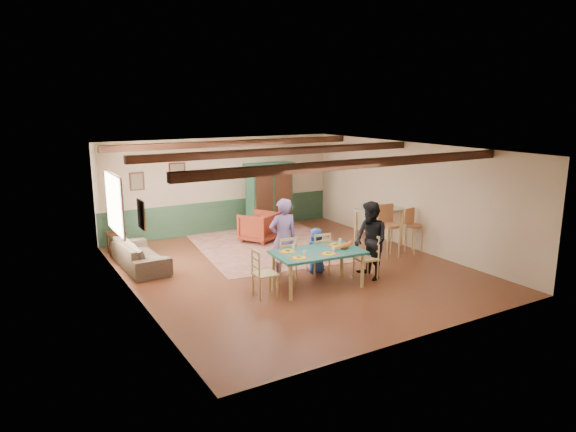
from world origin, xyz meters
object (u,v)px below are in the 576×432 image
person_woman (371,241)px  table_lamp (115,222)px  dining_chair_end_left (265,273)px  bar_stool_left (390,231)px  person_man (283,239)px  cat (344,245)px  sofa (140,254)px  dining_chair_far_right (318,253)px  person_child (316,251)px  counter_table (379,228)px  bar_stool_right (414,231)px  end_table (117,243)px  armoire (269,198)px  armchair (259,227)px  dining_chair_end_right (366,257)px  dining_chair_far_left (285,258)px  dining_table (318,269)px

person_woman → table_lamp: bearing=-132.6°
dining_chair_end_left → bar_stool_left: size_ratio=0.75×
person_man → cat: 1.32m
cat → sofa: 4.68m
dining_chair_far_right → person_child: bearing=-90.0°
sofa → counter_table: size_ratio=1.74×
dining_chair_far_right → bar_stool_right: (2.99, 0.19, 0.07)m
cat → bar_stool_right: bearing=24.2°
person_woman → end_table: bearing=-132.6°
cat → end_table: (-3.53, 4.65, -0.57)m
table_lamp → bar_stool_right: size_ratio=0.46×
armoire → armchair: 1.27m
person_child → end_table: person_child is taller
cat → bar_stool_left: bar_stool_left is taller
counter_table → sofa: bearing=166.6°
dining_chair_end_right → armchair: size_ratio=1.09×
dining_chair_end_right → person_child: 1.10m
counter_table → armchair: bearing=140.9°
person_woman → dining_chair_far_right: bearing=-130.3°
dining_chair_end_left → armchair: 4.04m
person_woman → bar_stool_right: bearing=118.9°
table_lamp → person_woman: bearing=-47.3°
dining_chair_end_right → sofa: 5.07m
person_man → armoire: 4.09m
person_woman → bar_stool_left: bearing=129.8°
armoire → bar_stool_right: size_ratio=1.82×
dining_chair_far_left → person_man: bearing=-90.0°
dining_table → end_table: (-2.99, 4.50, -0.10)m
dining_chair_end_right → bar_stool_right: bar_stool_right is taller
person_woman → sofa: bearing=-124.0°
dining_chair_end_left → armoire: bearing=-24.4°
dining_chair_end_left → end_table: (-1.84, 4.40, -0.20)m
dining_table → bar_stool_left: size_ratio=1.42×
counter_table → bar_stool_right: (0.41, -0.86, 0.05)m
bar_stool_right → dining_chair_far_left: bearing=174.1°
dining_chair_end_right → person_woman: 0.37m
person_man → armchair: (0.91, 2.91, -0.47)m
dining_chair_far_right → person_woman: person_woman is taller
armchair → sofa: armchair is taller
sofa → dining_table: bearing=-139.8°
dining_chair_far_left → dining_chair_end_left: 1.05m
sofa → bar_stool_right: 6.60m
armchair → person_woman: bearing=70.5°
dining_chair_far_right → table_lamp: bearing=-43.1°
dining_chair_end_right → person_child: person_child is taller
end_table → table_lamp: size_ratio=1.09×
dining_chair_end_right → counter_table: bearing=139.1°
armchair → person_man: bearing=43.2°
person_man → end_table: bearing=-49.3°
dining_chair_far_left → bar_stool_right: bar_stool_right is taller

